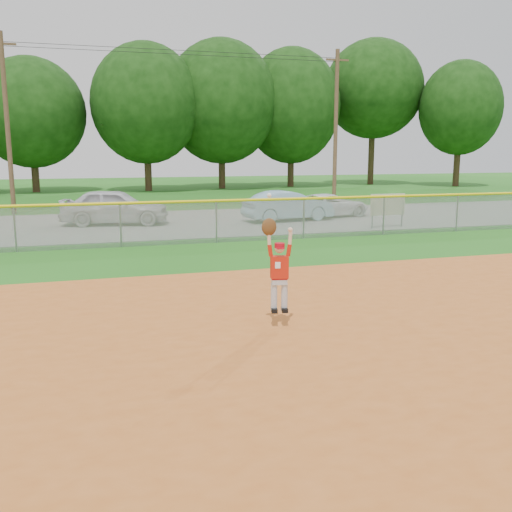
{
  "coord_description": "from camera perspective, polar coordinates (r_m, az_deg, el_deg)",
  "views": [
    {
      "loc": [
        -4.44,
        -9.72,
        3.29
      ],
      "look_at": [
        -1.08,
        1.47,
        1.1
      ],
      "focal_mm": 40.0,
      "sensor_mm": 36.0,
      "label": 1
    }
  ],
  "objects": [
    {
      "name": "sponsor_sign",
      "position": [
        24.77,
        13.04,
        4.94
      ],
      "size": [
        1.64,
        0.13,
        1.46
      ],
      "color": "gray",
      "rests_on": "ground"
    },
    {
      "name": "outfield_fence",
      "position": [
        20.36,
        -3.99,
        3.79
      ],
      "size": [
        40.06,
        0.1,
        1.55
      ],
      "color": "gray",
      "rests_on": "ground"
    },
    {
      "name": "parking_strip",
      "position": [
        26.31,
        -6.85,
        3.38
      ],
      "size": [
        44.0,
        10.0,
        0.03
      ],
      "primitive_type": "cube",
      "color": "gray",
      "rests_on": "ground"
    },
    {
      "name": "power_lines",
      "position": [
        32.22,
        -7.13,
        12.99
      ],
      "size": [
        19.4,
        0.24,
        9.0
      ],
      "color": "#4C3823",
      "rests_on": "ground"
    },
    {
      "name": "car_white_b",
      "position": [
        28.4,
        7.34,
        5.07
      ],
      "size": [
        4.34,
        2.65,
        1.12
      ],
      "primitive_type": "imported",
      "rotation": [
        0.0,
        0.0,
        1.78
      ],
      "color": "white",
      "rests_on": "parking_strip"
    },
    {
      "name": "ballplayer",
      "position": [
        10.46,
        2.2,
        -0.99
      ],
      "size": [
        0.58,
        0.3,
        2.2
      ],
      "color": "silver",
      "rests_on": "ground"
    },
    {
      "name": "car_white_a",
      "position": [
        25.87,
        -13.93,
        4.82
      ],
      "size": [
        4.91,
        2.74,
        1.58
      ],
      "primitive_type": "imported",
      "rotation": [
        0.0,
        0.0,
        1.37
      ],
      "color": "silver",
      "rests_on": "parking_strip"
    },
    {
      "name": "car_blue",
      "position": [
        26.52,
        3.23,
        5.03
      ],
      "size": [
        4.35,
        2.01,
        1.38
      ],
      "primitive_type": "imported",
      "rotation": [
        0.0,
        0.0,
        1.7
      ],
      "color": "#84AEC4",
      "rests_on": "parking_strip"
    },
    {
      "name": "tree_line",
      "position": [
        48.12,
        -10.56,
        15.49
      ],
      "size": [
        62.37,
        13.0,
        14.43
      ],
      "color": "#422D1C",
      "rests_on": "ground"
    },
    {
      "name": "ground",
      "position": [
        11.18,
        7.54,
        -6.59
      ],
      "size": [
        120.0,
        120.0,
        0.0
      ],
      "primitive_type": "plane",
      "color": "#1D5C15",
      "rests_on": "ground"
    },
    {
      "name": "clay_infield",
      "position": [
        8.69,
        15.82,
        -11.89
      ],
      "size": [
        24.0,
        16.0,
        0.04
      ],
      "primitive_type": "cube",
      "color": "#AD561F",
      "rests_on": "ground"
    }
  ]
}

